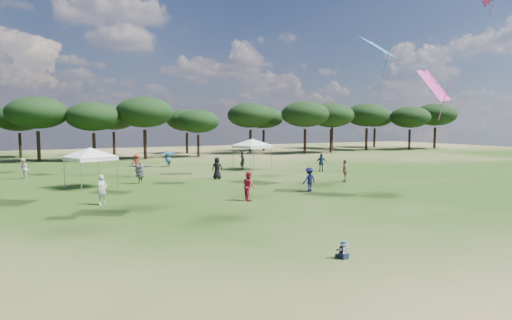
{
  "coord_description": "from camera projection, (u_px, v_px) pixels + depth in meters",
  "views": [
    {
      "loc": [
        -8.06,
        -8.62,
        4.32
      ],
      "look_at": [
        -0.72,
        6.0,
        2.93
      ],
      "focal_mm": 30.0,
      "sensor_mm": 36.0,
      "label": 1
    }
  ],
  "objects": [
    {
      "name": "tree_line",
      "position": [
        132.0,
        115.0,
        54.46
      ],
      "size": [
        108.78,
        17.63,
        7.77
      ],
      "color": "black",
      "rests_on": "ground"
    },
    {
      "name": "toddler",
      "position": [
        343.0,
        251.0,
        13.71
      ],
      "size": [
        0.38,
        0.43,
        0.57
      ],
      "rotation": [
        0.0,
        0.0,
        0.05
      ],
      "color": "#161E31",
      "rests_on": "ground"
    },
    {
      "name": "festival_crowd",
      "position": [
        148.0,
        171.0,
        31.75
      ],
      "size": [
        29.91,
        21.77,
        1.72
      ],
      "color": "#A71B37",
      "rests_on": "ground"
    },
    {
      "name": "ground",
      "position": [
        378.0,
        283.0,
        11.64
      ],
      "size": [
        140.0,
        140.0,
        0.0
      ],
      "primitive_type": "plane",
      "color": "#2C4815",
      "rests_on": "ground"
    },
    {
      "name": "tent_left",
      "position": [
        90.0,
        149.0,
        28.7
      ],
      "size": [
        5.09,
        5.09,
        3.01
      ],
      "rotation": [
        0.0,
        0.0,
        0.36
      ],
      "color": "gray",
      "rests_on": "ground"
    },
    {
      "name": "tent_right",
      "position": [
        252.0,
        140.0,
        40.13
      ],
      "size": [
        5.39,
        5.39,
        3.18
      ],
      "rotation": [
        0.0,
        0.0,
        0.26
      ],
      "color": "gray",
      "rests_on": "ground"
    }
  ]
}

